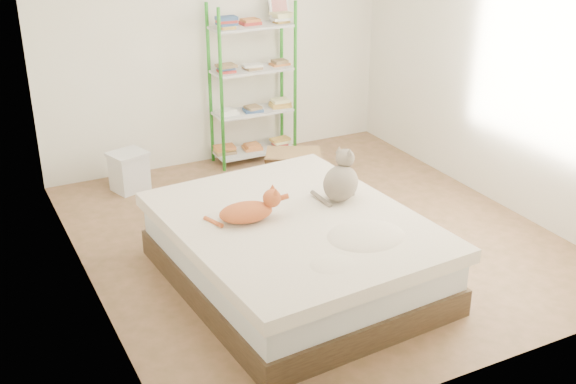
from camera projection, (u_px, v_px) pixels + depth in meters
room at (315, 90)px, 5.74m from camera, size 3.81×4.21×2.61m
bed at (294, 251)px, 5.45m from camera, size 1.84×2.23×0.54m
orange_cat at (246, 210)px, 5.26m from camera, size 0.51×0.32×0.19m
grey_cat at (341, 176)px, 5.57m from camera, size 0.46×0.45×0.41m
shelf_unit at (253, 86)px, 7.59m from camera, size 0.89×0.36×1.74m
cardboard_box at (293, 171)px, 7.11m from camera, size 0.67×0.70×0.43m
white_bin at (129, 171)px, 7.09m from camera, size 0.42×0.39×0.39m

